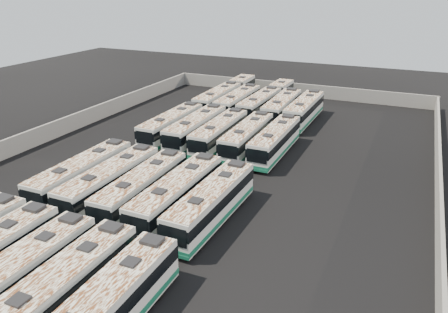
% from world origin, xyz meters
% --- Properties ---
extents(ground, '(140.00, 140.00, 0.00)m').
position_xyz_m(ground, '(0.00, 0.00, 0.00)').
color(ground, black).
rests_on(ground, ground).
extents(perimeter_wall, '(45.20, 73.20, 2.20)m').
position_xyz_m(perimeter_wall, '(0.00, 0.00, 1.10)').
color(perimeter_wall, gray).
rests_on(perimeter_wall, ground).
extents(bus_front_center, '(2.65, 12.17, 3.42)m').
position_xyz_m(bus_front_center, '(-1.65, -22.35, 1.75)').
color(bus_front_center, silver).
rests_on(bus_front_center, ground).
extents(bus_front_right, '(2.68, 12.30, 3.46)m').
position_xyz_m(bus_front_right, '(1.73, -22.25, 1.77)').
color(bus_front_right, silver).
rests_on(bus_front_right, ground).
extents(bus_front_far_right, '(2.75, 12.23, 3.44)m').
position_xyz_m(bus_front_far_right, '(5.15, -22.41, 1.76)').
color(bus_front_far_right, silver).
rests_on(bus_front_far_right, ground).
extents(bus_midfront_far_left, '(2.72, 12.37, 3.48)m').
position_xyz_m(bus_midfront_far_left, '(-8.47, -8.53, 1.78)').
color(bus_midfront_far_left, silver).
rests_on(bus_midfront_far_left, ground).
extents(bus_midfront_left, '(2.64, 12.31, 3.47)m').
position_xyz_m(bus_midfront_left, '(-5.10, -8.67, 1.77)').
color(bus_midfront_left, silver).
rests_on(bus_midfront_left, ground).
extents(bus_midfront_center, '(2.84, 12.11, 3.40)m').
position_xyz_m(bus_midfront_center, '(-1.74, -8.59, 1.74)').
color(bus_midfront_center, silver).
rests_on(bus_midfront_center, ground).
extents(bus_midfront_right, '(2.71, 12.48, 3.51)m').
position_xyz_m(bus_midfront_right, '(1.77, -8.46, 1.80)').
color(bus_midfront_right, silver).
rests_on(bus_midfront_right, ground).
extents(bus_midfront_far_right, '(2.80, 12.25, 3.44)m').
position_xyz_m(bus_midfront_far_right, '(5.08, -8.62, 1.76)').
color(bus_midfront_far_right, silver).
rests_on(bus_midfront_far_right, ground).
extents(bus_midback_far_left, '(2.60, 12.31, 3.47)m').
position_xyz_m(bus_midback_far_left, '(-8.47, 7.99, 1.77)').
color(bus_midback_far_left, silver).
rests_on(bus_midback_far_left, ground).
extents(bus_midback_left, '(2.79, 12.55, 3.53)m').
position_xyz_m(bus_midback_left, '(-5.01, 7.99, 1.80)').
color(bus_midback_left, silver).
rests_on(bus_midback_left, ground).
extents(bus_midback_center, '(2.73, 12.17, 3.42)m').
position_xyz_m(bus_midback_center, '(-1.75, 7.83, 1.75)').
color(bus_midback_center, silver).
rests_on(bus_midback_center, ground).
extents(bus_midback_right, '(2.75, 12.12, 3.40)m').
position_xyz_m(bus_midback_right, '(1.80, 7.88, 1.74)').
color(bus_midback_right, silver).
rests_on(bus_midback_right, ground).
extents(bus_midback_far_right, '(2.58, 12.12, 3.42)m').
position_xyz_m(bus_midback_far_right, '(5.18, 7.93, 1.75)').
color(bus_midback_far_right, silver).
rests_on(bus_midback_far_right, ground).
extents(bus_back_far_left, '(2.87, 19.55, 3.54)m').
position_xyz_m(bus_back_far_left, '(-8.51, 25.19, 1.81)').
color(bus_back_far_left, silver).
rests_on(bus_back_far_left, ground).
extents(bus_back_left, '(2.63, 12.41, 3.50)m').
position_xyz_m(bus_back_left, '(-5.10, 21.67, 1.79)').
color(bus_back_left, silver).
rests_on(bus_back_left, ground).
extents(bus_back_center, '(3.01, 18.90, 3.42)m').
position_xyz_m(bus_back_center, '(-1.60, 25.05, 1.75)').
color(bus_back_center, silver).
rests_on(bus_back_center, ground).
extents(bus_back_right, '(2.91, 12.48, 3.50)m').
position_xyz_m(bus_back_right, '(1.79, 21.55, 1.79)').
color(bus_back_right, silver).
rests_on(bus_back_right, ground).
extents(bus_back_far_right, '(2.78, 12.53, 3.52)m').
position_xyz_m(bus_back_far_right, '(5.06, 21.61, 1.80)').
color(bus_back_far_right, silver).
rests_on(bus_back_far_right, ground).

